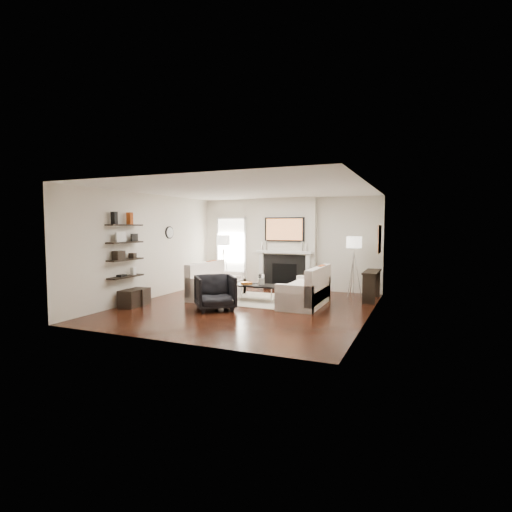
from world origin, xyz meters
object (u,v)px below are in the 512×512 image
at_px(coffee_table, 256,285).
at_px(lamp_right_shade, 354,242).
at_px(ottoman_near, 139,296).
at_px(loveseat_left_base, 217,290).
at_px(armchair, 215,291).
at_px(lamp_left_shade, 223,240).
at_px(loveseat_right_base, 304,297).

xyz_separation_m(coffee_table, lamp_right_shade, (2.13, 1.65, 1.05)).
relative_size(lamp_right_shade, ottoman_near, 1.00).
height_order(coffee_table, lamp_right_shade, lamp_right_shade).
distance_m(lamp_right_shade, ottoman_near, 5.65).
bearing_deg(ottoman_near, lamp_right_shade, 34.83).
distance_m(coffee_table, ottoman_near, 2.83).
xyz_separation_m(coffee_table, ottoman_near, (-2.39, -1.49, -0.20)).
relative_size(loveseat_left_base, armchair, 2.10).
xyz_separation_m(armchair, lamp_right_shade, (2.58, 2.93, 1.02)).
bearing_deg(coffee_table, armchair, -109.31).
distance_m(coffee_table, lamp_left_shade, 2.64).
relative_size(loveseat_right_base, lamp_left_shade, 4.50).
distance_m(loveseat_right_base, armchair, 2.13).
xyz_separation_m(lamp_left_shade, lamp_right_shade, (3.90, -0.00, 0.00)).
distance_m(loveseat_right_base, coffee_table, 1.28).
distance_m(armchair, lamp_right_shade, 4.03).
bearing_deg(coffee_table, loveseat_left_base, 176.50).
bearing_deg(loveseat_left_base, ottoman_near, -128.77).
relative_size(loveseat_left_base, lamp_left_shade, 4.50).
relative_size(armchair, ottoman_near, 2.14).
xyz_separation_m(loveseat_left_base, coffee_table, (1.13, -0.07, 0.19)).
distance_m(loveseat_left_base, coffee_table, 1.15).
distance_m(loveseat_left_base, lamp_left_shade, 2.11).
bearing_deg(loveseat_right_base, coffee_table, 178.74).
height_order(loveseat_right_base, armchair, armchair).
bearing_deg(armchair, lamp_left_shade, 74.71).
xyz_separation_m(loveseat_left_base, lamp_right_shade, (3.26, 1.58, 1.24)).
height_order(loveseat_right_base, ottoman_near, loveseat_right_base).
xyz_separation_m(loveseat_left_base, armchair, (0.69, -1.35, 0.22)).
height_order(loveseat_right_base, coffee_table, same).
bearing_deg(ottoman_near, loveseat_left_base, 51.23).
height_order(loveseat_left_base, ottoman_near, loveseat_left_base).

